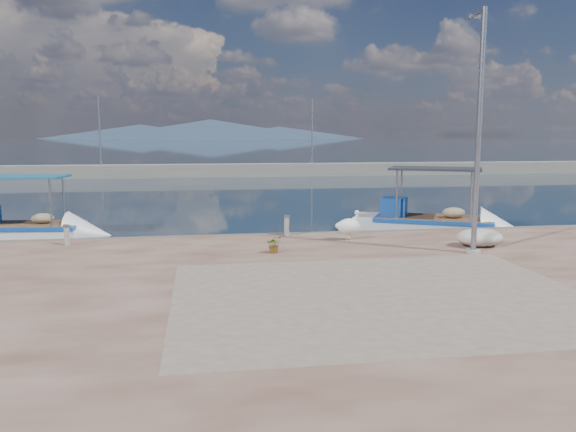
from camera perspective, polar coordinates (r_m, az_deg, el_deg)
The scene contains 13 objects.
ground at distance 15.19m, azimuth 2.21°, elevation -6.90°, with size 1400.00×1400.00×0.00m, color #162635.
quay at distance 9.60m, azimuth 9.31°, elevation -14.63°, with size 44.00×22.00×0.50m, color #553424.
quay_patch at distance 12.50m, azimuth 9.44°, elevation -7.94°, with size 9.00×7.00×0.01m, color gray.
breakwater at distance 54.57m, azimuth -5.86°, elevation 4.65°, with size 120.00×2.20×7.50m.
mountains at distance 664.45m, azimuth -8.29°, elevation 8.62°, with size 370.00×280.00×22.00m.
boat_left at distance 23.94m, azimuth -25.31°, elevation -1.56°, with size 6.02×2.42×2.83m.
boat_right at distance 23.72m, azimuth 14.38°, elevation -1.05°, with size 6.72×4.80×3.11m.
pelican at distance 18.69m, azimuth 6.23°, elevation -1.03°, with size 1.03×0.50×1.00m.
lamp_post at distance 17.19m, azimuth 18.74°, elevation 7.25°, with size 0.44×0.96×7.00m.
bollard_near at distance 19.45m, azimuth -0.13°, elevation -0.87°, with size 0.23×0.23×0.71m.
bollard_far at distance 19.07m, azimuth -21.55°, elevation -1.72°, with size 0.22×0.22×0.66m.
potted_plant at distance 16.62m, azimuth -1.39°, elevation -2.90°, with size 0.46×0.40×0.51m, color #33722D.
net_pile_d at distance 18.60m, azimuth 18.88°, elevation -2.07°, with size 1.49×1.11×0.56m, color beige.
Camera 1 is at (-2.82, -14.39, 3.96)m, focal length 35.00 mm.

